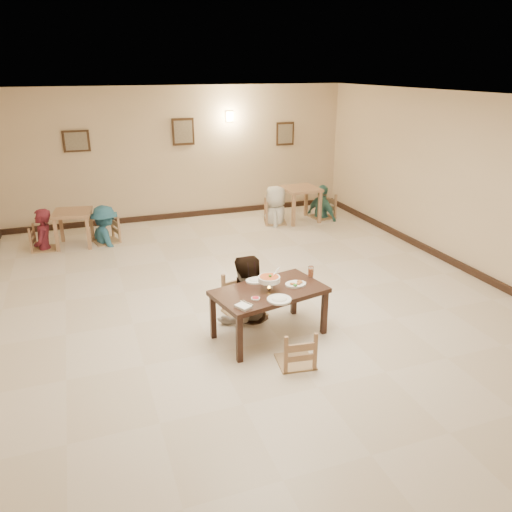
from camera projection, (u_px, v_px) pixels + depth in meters
name	position (u px, v px, depth m)	size (l,w,h in m)	color
floor	(252.00, 305.00, 7.56)	(10.00, 10.00, 0.00)	beige
ceiling	(252.00, 98.00, 6.49)	(10.00, 10.00, 0.00)	white
wall_back	(180.00, 154.00, 11.42)	(10.00, 10.00, 0.00)	beige
wall_right	(478.00, 187.00, 8.30)	(10.00, 10.00, 0.00)	beige
baseboard_back	(183.00, 215.00, 11.91)	(8.00, 0.06, 0.12)	black
baseboard_right	(464.00, 267.00, 8.80)	(0.06, 10.00, 0.12)	black
picture_a	(76.00, 141.00, 10.55)	(0.55, 0.04, 0.45)	#332013
picture_b	(183.00, 132.00, 11.24)	(0.50, 0.04, 0.60)	#332013
picture_c	(285.00, 134.00, 12.08)	(0.45, 0.04, 0.55)	#332013
wall_sconce	(230.00, 116.00, 11.48)	(0.16, 0.05, 0.22)	#FFD88C
main_table	(269.00, 295.00, 6.50)	(1.57, 1.09, 0.67)	#331C14
chair_far	(244.00, 280.00, 7.10)	(0.51, 0.51, 1.09)	tan
chair_near	(296.00, 329.00, 5.92)	(0.43, 0.43, 0.92)	tan
main_diner	(244.00, 256.00, 6.88)	(0.90, 0.70, 1.85)	gray
curry_warmer	(269.00, 279.00, 6.41)	(0.32, 0.29, 0.26)	silver
rice_plate_far	(256.00, 280.00, 6.71)	(0.30, 0.30, 0.07)	white
rice_plate_near	(279.00, 299.00, 6.17)	(0.30, 0.30, 0.07)	white
fried_plate	(296.00, 284.00, 6.59)	(0.29, 0.29, 0.06)	white
chili_dish	(256.00, 298.00, 6.20)	(0.11, 0.11, 0.02)	white
napkin_cutlery	(243.00, 306.00, 5.98)	(0.24, 0.29, 0.03)	white
drink_glass	(311.00, 272.00, 6.84)	(0.08, 0.08, 0.15)	white
bg_table_left	(73.00, 218.00, 9.86)	(0.81, 0.81, 0.71)	#A47957
bg_table_right	(300.00, 193.00, 11.44)	(0.83, 0.83, 0.79)	#A47957
bg_chair_ll	(42.00, 227.00, 9.69)	(0.43, 0.43, 0.92)	tan
bg_chair_lr	(104.00, 219.00, 10.08)	(0.47, 0.47, 1.01)	tan
bg_chair_rl	(276.00, 201.00, 11.30)	(0.48, 0.48, 1.03)	tan
bg_chair_rr	(323.00, 195.00, 11.73)	(0.51, 0.51, 1.08)	tan
bg_diner_a	(39.00, 209.00, 9.56)	(0.60, 0.39, 1.63)	maroon
bg_diner_b	(103.00, 206.00, 9.98)	(0.99, 0.57, 1.53)	teal
bg_diner_c	(276.00, 186.00, 11.18)	(0.85, 0.55, 1.74)	silver
bg_diner_d	(323.00, 185.00, 11.65)	(0.92, 0.38, 1.57)	teal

